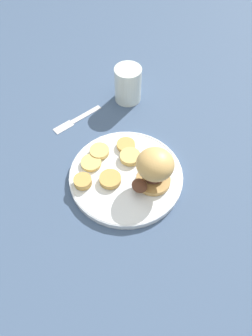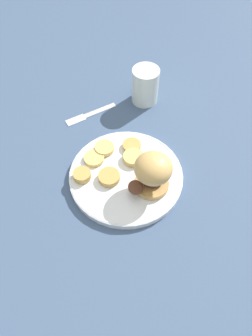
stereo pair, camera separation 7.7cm
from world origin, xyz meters
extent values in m
plane|color=#3D5170|center=(0.00, 0.00, 0.00)|extent=(4.00, 4.00, 0.00)
cylinder|color=white|center=(0.00, 0.00, 0.01)|extent=(0.28, 0.28, 0.02)
torus|color=white|center=(0.00, 0.00, 0.02)|extent=(0.27, 0.27, 0.01)
cylinder|color=tan|center=(-0.06, -0.02, 0.02)|extent=(0.08, 0.08, 0.01)
ellipsoid|color=#4C281E|center=(-0.06, -0.02, 0.04)|extent=(0.04, 0.05, 0.02)
ellipsoid|color=brown|center=(-0.06, -0.02, 0.05)|extent=(0.03, 0.05, 0.01)
ellipsoid|color=#563323|center=(-0.04, -0.04, 0.04)|extent=(0.06, 0.05, 0.02)
ellipsoid|color=brown|center=(-0.07, -0.02, 0.04)|extent=(0.04, 0.04, 0.02)
ellipsoid|color=brown|center=(-0.05, -0.05, 0.04)|extent=(0.05, 0.05, 0.01)
ellipsoid|color=#4C281E|center=(-0.07, -0.03, 0.04)|extent=(0.04, 0.05, 0.01)
ellipsoid|color=#563323|center=(-0.05, 0.02, 0.04)|extent=(0.05, 0.05, 0.01)
ellipsoid|color=tan|center=(-0.06, -0.02, 0.09)|extent=(0.09, 0.09, 0.06)
cylinder|color=#DBB766|center=(0.09, -0.01, 0.02)|extent=(0.05, 0.05, 0.01)
cylinder|color=#DBB766|center=(0.09, 0.03, 0.02)|extent=(0.05, 0.05, 0.01)
cylinder|color=tan|center=(0.06, 0.08, 0.03)|extent=(0.04, 0.04, 0.02)
cylinder|color=#DBB766|center=(0.02, -0.04, 0.02)|extent=(0.05, 0.05, 0.01)
cylinder|color=tan|center=(0.02, 0.04, 0.02)|extent=(0.05, 0.05, 0.01)
cylinder|color=tan|center=(0.05, -0.07, 0.02)|extent=(0.05, 0.05, 0.01)
cube|color=silver|center=(0.22, -0.10, 0.00)|extent=(0.04, 0.10, 0.00)
cube|color=silver|center=(0.24, -0.03, 0.00)|extent=(0.04, 0.06, 0.00)
cylinder|color=silver|center=(0.17, -0.23, 0.05)|extent=(0.08, 0.08, 0.11)
camera|label=1|loc=(-0.28, 0.35, 0.67)|focal=35.00mm
camera|label=2|loc=(-0.33, 0.30, 0.67)|focal=35.00mm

